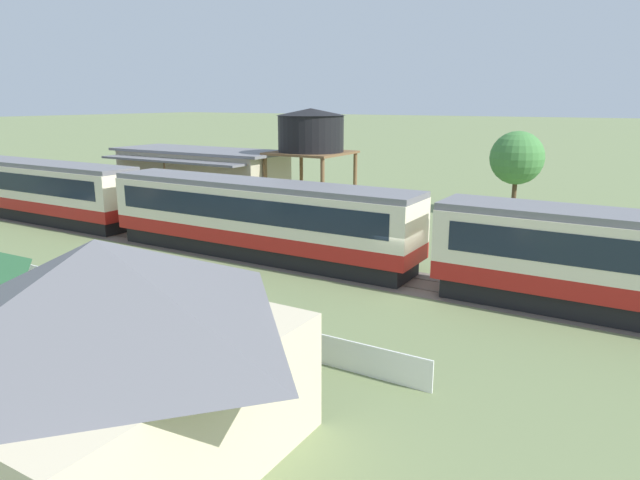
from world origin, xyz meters
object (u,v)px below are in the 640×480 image
passenger_train (261,216)px  cottage_grey_roof (105,350)px  yard_tree_0 (517,158)px  water_tower (311,132)px  station_building (202,179)px

passenger_train → cottage_grey_roof: (8.01, -16.72, 0.51)m
cottage_grey_roof → yard_tree_0: yard_tree_0 is taller
water_tower → cottage_grey_roof: water_tower is taller
water_tower → station_building: bearing=-172.2°
cottage_grey_roof → passenger_train: bearing=115.6°
cottage_grey_roof → station_building: bearing=128.6°
station_building → yard_tree_0: (21.82, 10.61, 1.89)m
yard_tree_0 → passenger_train: bearing=-115.0°
station_building → cottage_grey_roof: 33.08m
passenger_train → yard_tree_0: size_ratio=9.38×
passenger_train → yard_tree_0: bearing=65.0°
water_tower → yard_tree_0: (12.39, 9.32, -1.98)m
station_building → cottage_grey_roof: cottage_grey_roof is taller
station_building → cottage_grey_roof: bearing=-51.4°
water_tower → yard_tree_0: size_ratio=1.26×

